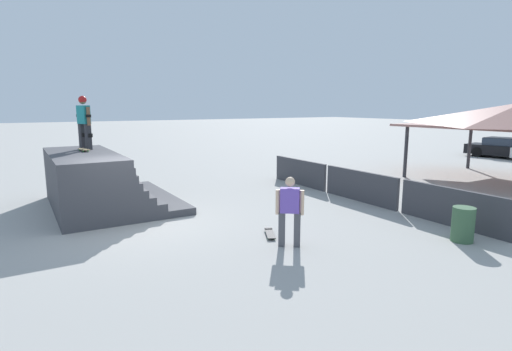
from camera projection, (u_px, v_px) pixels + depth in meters
name	position (u px, v px, depth m)	size (l,w,h in m)	color
ground_plane	(131.00, 225.00, 11.07)	(160.00, 160.00, 0.00)	#A3A09B
quarter_pipe_ramp	(95.00, 183.00, 12.81)	(5.03, 3.69, 1.80)	#424247
skater_on_deck	(84.00, 119.00, 13.35)	(0.76, 0.44, 1.79)	#2D2D33
skateboard_on_deck	(84.00, 149.00, 12.96)	(0.77, 0.28, 0.09)	green
bystander_walking	(290.00, 208.00, 9.22)	(0.49, 0.59, 1.65)	#4C4C51
skateboard_on_ground	(270.00, 233.00, 10.15)	(0.83, 0.55, 0.09)	green
barrier_fence	(360.00, 186.00, 13.74)	(10.07, 0.12, 1.05)	#3D3D42
trash_bin	(463.00, 224.00, 9.64)	(0.52, 0.52, 0.85)	#385B3D
parked_car_black	(504.00, 148.00, 25.24)	(4.45, 2.30, 1.27)	black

